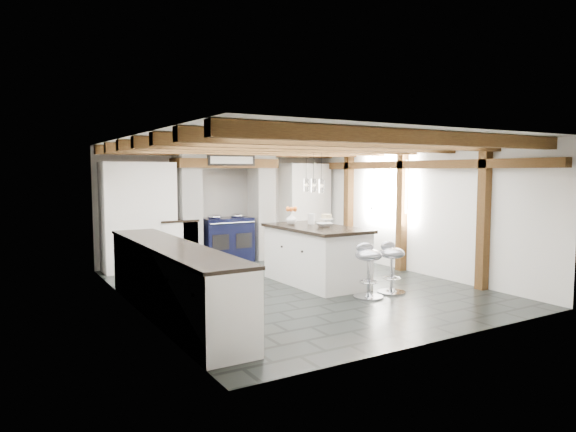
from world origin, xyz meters
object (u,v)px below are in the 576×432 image
kitchen_island (315,254)px  bar_stool_near (391,261)px  bar_stool_far (368,264)px  range_cooker (226,239)px

kitchen_island → bar_stool_near: bearing=-63.2°
bar_stool_near → bar_stool_far: size_ratio=0.97×
range_cooker → bar_stool_far: 3.83m
range_cooker → bar_stool_near: range_cooker is taller
range_cooker → kitchen_island: size_ratio=0.52×
kitchen_island → bar_stool_far: (0.12, -1.20, 0.02)m
bar_stool_near → bar_stool_far: bearing=-172.0°
range_cooker → kitchen_island: bearing=-80.5°
range_cooker → bar_stool_far: range_cooker is taller
kitchen_island → bar_stool_near: kitchen_island is taller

